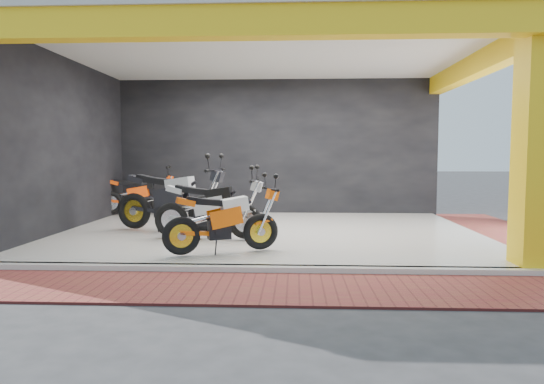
# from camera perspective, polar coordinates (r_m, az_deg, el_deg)

# --- Properties ---
(ground) EXTENTS (80.00, 80.00, 0.00)m
(ground) POSITION_cam_1_polar(r_m,az_deg,el_deg) (7.60, -1.17, -7.67)
(ground) COLOR #2D2D30
(ground) RESTS_ON ground
(showroom_floor) EXTENTS (8.00, 6.00, 0.10)m
(showroom_floor) POSITION_cam_1_polar(r_m,az_deg,el_deg) (9.55, -0.35, -4.87)
(showroom_floor) COLOR white
(showroom_floor) RESTS_ON ground
(showroom_ceiling) EXTENTS (8.40, 6.40, 0.20)m
(showroom_ceiling) POSITION_cam_1_polar(r_m,az_deg,el_deg) (9.64, -0.36, 16.45)
(showroom_ceiling) COLOR beige
(showroom_ceiling) RESTS_ON corner_column
(back_wall) EXTENTS (8.20, 0.20, 3.50)m
(back_wall) POSITION_cam_1_polar(r_m,az_deg,el_deg) (12.52, 0.42, 5.14)
(back_wall) COLOR black
(back_wall) RESTS_ON ground
(left_wall) EXTENTS (0.20, 6.20, 3.50)m
(left_wall) POSITION_cam_1_polar(r_m,az_deg,el_deg) (10.48, -23.43, 4.92)
(left_wall) COLOR black
(left_wall) RESTS_ON ground
(corner_column) EXTENTS (0.50, 0.50, 3.50)m
(corner_column) POSITION_cam_1_polar(r_m,az_deg,el_deg) (7.41, 28.80, 5.11)
(corner_column) COLOR yellow
(corner_column) RESTS_ON ground
(header_beam_front) EXTENTS (8.40, 0.30, 0.40)m
(header_beam_front) POSITION_cam_1_polar(r_m,az_deg,el_deg) (6.66, -1.84, 19.30)
(header_beam_front) COLOR yellow
(header_beam_front) RESTS_ON corner_column
(header_beam_right) EXTENTS (0.30, 6.40, 0.40)m
(header_beam_right) POSITION_cam_1_polar(r_m,az_deg,el_deg) (10.18, 23.46, 13.72)
(header_beam_right) COLOR yellow
(header_beam_right) RESTS_ON corner_column
(floor_kerb) EXTENTS (8.00, 0.20, 0.10)m
(floor_kerb) POSITION_cam_1_polar(r_m,az_deg,el_deg) (6.60, -1.79, -9.09)
(floor_kerb) COLOR white
(floor_kerb) RESTS_ON ground
(paver_front) EXTENTS (9.00, 1.40, 0.03)m
(paver_front) POSITION_cam_1_polar(r_m,az_deg,el_deg) (5.85, -2.40, -11.20)
(paver_front) COLOR maroon
(paver_front) RESTS_ON ground
(paver_right) EXTENTS (1.40, 7.00, 0.03)m
(paver_right) POSITION_cam_1_polar(r_m,az_deg,el_deg) (10.46, 27.02, -4.73)
(paver_right) COLOR maroon
(paver_right) RESTS_ON ground
(moto_hero) EXTENTS (2.01, 1.36, 1.15)m
(moto_hero) POSITION_cam_1_polar(r_m,az_deg,el_deg) (7.48, -1.35, -2.60)
(moto_hero) COLOR #FA600A
(moto_hero) RESTS_ON showroom_floor
(moto_row_a) EXTENTS (2.51, 1.41, 1.45)m
(moto_row_a) POSITION_cam_1_polar(r_m,az_deg,el_deg) (9.20, -7.83, -0.41)
(moto_row_a) COLOR black
(moto_row_a) RESTS_ON showroom_floor
(moto_row_b) EXTENTS (2.11, 0.94, 1.26)m
(moto_row_b) POSITION_cam_1_polar(r_m,az_deg,el_deg) (8.43, -3.20, -1.47)
(moto_row_b) COLOR #ABADB3
(moto_row_b) RESTS_ON showroom_floor
(moto_row_d) EXTENTS (2.01, 1.02, 1.17)m
(moto_row_d) POSITION_cam_1_polar(r_m,az_deg,el_deg) (12.35, -12.80, 0.10)
(moto_row_d) COLOR #FF490A
(moto_row_d) RESTS_ON showroom_floor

